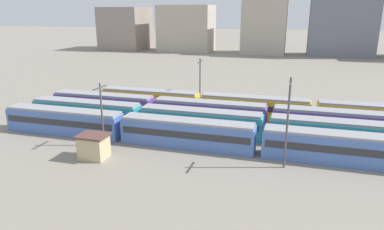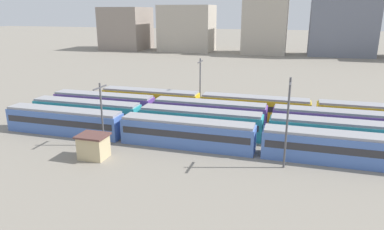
{
  "view_description": "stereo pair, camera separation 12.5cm",
  "coord_description": "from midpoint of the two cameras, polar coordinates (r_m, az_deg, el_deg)",
  "views": [
    {
      "loc": [
        26.17,
        -42.29,
        17.54
      ],
      "look_at": [
        11.68,
        7.8,
        2.04
      ],
      "focal_mm": 33.01,
      "sensor_mm": 36.0,
      "label": 1
    },
    {
      "loc": [
        26.29,
        -42.26,
        17.54
      ],
      "look_at": [
        11.68,
        7.8,
        2.04
      ],
      "focal_mm": 33.01,
      "sensor_mm": 36.0,
      "label": 2
    }
  ],
  "objects": [
    {
      "name": "ground_plane",
      "position": [
        59.19,
        -10.99,
        -1.0
      ],
      "size": [
        600.0,
        600.0,
        0.0
      ],
      "primitive_type": "plane",
      "color": "gray"
    },
    {
      "name": "train_track_0",
      "position": [
        46.9,
        -0.88,
        -2.92
      ],
      "size": [
        55.8,
        3.06,
        3.75
      ],
      "color": "#4C70BC",
      "rests_on": "ground_plane"
    },
    {
      "name": "train_track_1",
      "position": [
        50.08,
        11.8,
        -2.0
      ],
      "size": [
        74.7,
        3.06,
        3.75
      ],
      "color": "teal",
      "rests_on": "ground_plane"
    },
    {
      "name": "train_track_2",
      "position": [
        55.02,
        12.37,
        -0.35
      ],
      "size": [
        74.7,
        3.06,
        3.75
      ],
      "color": "#6B429E",
      "rests_on": "ground_plane"
    },
    {
      "name": "train_track_3",
      "position": [
        61.35,
        27.78,
        -0.17
      ],
      "size": [
        93.6,
        3.06,
        3.75
      ],
      "color": "yellow",
      "rests_on": "ground_plane"
    },
    {
      "name": "catenary_pole_0",
      "position": [
        40.75,
        15.11,
        -0.68
      ],
      "size": [
        0.24,
        3.2,
        10.62
      ],
      "color": "#4C4C51",
      "rests_on": "ground_plane"
    },
    {
      "name": "catenary_pole_1",
      "position": [
        64.04,
        1.25,
        5.46
      ],
      "size": [
        0.24,
        3.2,
        9.37
      ],
      "color": "#4C4C51",
      "rests_on": "ground_plane"
    },
    {
      "name": "catenary_pole_2",
      "position": [
        47.87,
        -14.45,
        0.6
      ],
      "size": [
        0.24,
        3.2,
        8.58
      ],
      "color": "#4C4C51",
      "rests_on": "ground_plane"
    },
    {
      "name": "signal_hut",
      "position": [
        45.09,
        -15.68,
        -4.86
      ],
      "size": [
        3.6,
        3.0,
        3.04
      ],
      "color": "#C6B284",
      "rests_on": "ground_plane"
    },
    {
      "name": "distant_building_0",
      "position": [
        171.87,
        -10.68,
        13.59
      ],
      "size": [
        19.1,
        20.36,
        18.94
      ],
      "primitive_type": "cube",
      "color": "gray",
      "rests_on": "ground_plane"
    },
    {
      "name": "distant_building_1",
      "position": [
        160.84,
        -0.93,
        13.82
      ],
      "size": [
        23.05,
        15.94,
        19.78
      ],
      "primitive_type": "cube",
      "color": "#B2A899",
      "rests_on": "ground_plane"
    },
    {
      "name": "distant_building_2",
      "position": [
        154.27,
        11.64,
        13.99
      ],
      "size": [
        17.7,
        16.36,
        23.03
      ],
      "primitive_type": "cube",
      "color": "#B2A899",
      "rests_on": "ground_plane"
    },
    {
      "name": "distant_building_3",
      "position": [
        154.54,
        23.3,
        15.34
      ],
      "size": [
        24.7,
        14.26,
        35.47
      ],
      "primitive_type": "cube",
      "color": "slate",
      "rests_on": "ground_plane"
    }
  ]
}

